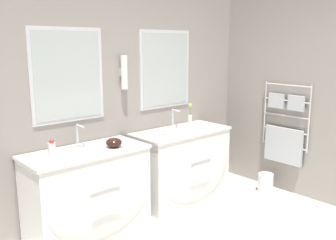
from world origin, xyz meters
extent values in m
cube|color=gray|center=(0.00, 2.19, 1.30)|extent=(5.59, 0.06, 2.60)
cube|color=silver|center=(-0.46, 2.15, 1.56)|extent=(0.77, 0.01, 0.92)
cube|color=#B2BCBA|center=(-0.46, 2.14, 1.56)|extent=(0.70, 0.01, 0.85)
cube|color=silver|center=(0.81, 2.15, 1.56)|extent=(0.77, 0.01, 0.92)
cube|color=#B2BCBA|center=(0.81, 2.14, 1.56)|extent=(0.70, 0.01, 0.85)
cylinder|color=white|center=(0.18, 2.11, 1.56)|extent=(0.07, 0.07, 0.36)
cube|color=silver|center=(0.18, 2.15, 1.56)|extent=(0.05, 0.02, 0.08)
cube|color=gray|center=(2.02, 0.97, 1.30)|extent=(0.06, 4.24, 2.60)
cylinder|color=silver|center=(1.96, 0.89, 0.98)|extent=(0.02, 0.02, 0.82)
cylinder|color=silver|center=(1.96, 1.50, 0.98)|extent=(0.02, 0.02, 0.82)
cylinder|color=silver|center=(1.96, 1.20, 1.36)|extent=(0.02, 0.61, 0.02)
cylinder|color=silver|center=(1.96, 1.20, 1.17)|extent=(0.02, 0.61, 0.02)
cylinder|color=silver|center=(1.96, 1.20, 0.98)|extent=(0.02, 0.61, 0.02)
cylinder|color=silver|center=(1.96, 1.20, 0.79)|extent=(0.02, 0.61, 0.02)
cylinder|color=silver|center=(1.96, 1.20, 0.60)|extent=(0.02, 0.61, 0.02)
cube|color=#B7BCC1|center=(1.94, 1.20, 0.60)|extent=(0.04, 0.51, 0.45)
cube|color=#B7BCC1|center=(1.94, 1.06, 1.16)|extent=(0.04, 0.21, 0.18)
cube|color=#B7BCC1|center=(1.94, 1.33, 1.16)|extent=(0.04, 0.21, 0.18)
cube|color=white|center=(-0.46, 1.88, 0.42)|extent=(1.16, 0.53, 0.83)
ellipsoid|color=white|center=(-0.46, 1.61, 0.42)|extent=(1.06, 0.12, 0.70)
cube|color=silver|center=(-0.46, 1.88, 0.84)|extent=(1.19, 0.56, 0.03)
ellipsoid|color=white|center=(-0.46, 1.85, 0.82)|extent=(0.34, 0.30, 0.07)
cylinder|color=silver|center=(-0.46, 1.54, 0.58)|extent=(0.32, 0.01, 0.01)
cylinder|color=silver|center=(-0.46, 1.54, 0.32)|extent=(0.32, 0.01, 0.01)
cube|color=white|center=(0.81, 1.88, 0.42)|extent=(1.16, 0.53, 0.83)
ellipsoid|color=white|center=(0.81, 1.61, 0.42)|extent=(1.06, 0.12, 0.70)
cube|color=silver|center=(0.81, 1.88, 0.84)|extent=(1.19, 0.56, 0.03)
ellipsoid|color=white|center=(0.81, 1.85, 0.82)|extent=(0.34, 0.30, 0.07)
cylinder|color=silver|center=(0.81, 1.54, 0.58)|extent=(0.32, 0.01, 0.01)
cylinder|color=silver|center=(0.81, 1.54, 0.32)|extent=(0.32, 0.01, 0.01)
cylinder|color=silver|center=(-0.46, 2.02, 0.98)|extent=(0.02, 0.02, 0.23)
cylinder|color=silver|center=(-0.46, 1.96, 1.08)|extent=(0.02, 0.13, 0.02)
cylinder|color=silver|center=(-0.53, 2.02, 0.88)|extent=(0.03, 0.03, 0.04)
cylinder|color=silver|center=(-0.39, 2.02, 0.88)|extent=(0.03, 0.03, 0.04)
cylinder|color=silver|center=(0.81, 2.02, 0.98)|extent=(0.02, 0.02, 0.23)
cylinder|color=silver|center=(0.81, 1.96, 1.08)|extent=(0.02, 0.13, 0.02)
cylinder|color=silver|center=(0.74, 2.02, 0.88)|extent=(0.03, 0.03, 0.04)
cylinder|color=silver|center=(0.88, 2.02, 0.88)|extent=(0.03, 0.03, 0.04)
cylinder|color=silver|center=(-0.83, 1.78, 0.94)|extent=(0.07, 0.07, 0.16)
cylinder|color=red|center=(-0.83, 1.78, 1.03)|extent=(0.04, 0.04, 0.02)
ellipsoid|color=black|center=(-0.19, 1.78, 0.91)|extent=(0.16, 0.16, 0.09)
cylinder|color=silver|center=(1.03, 1.95, 0.93)|extent=(0.05, 0.05, 0.14)
cylinder|color=#477238|center=(1.03, 1.95, 1.06)|extent=(0.01, 0.01, 0.13)
sphere|color=#E5BF47|center=(1.03, 1.95, 1.12)|extent=(0.04, 0.04, 0.04)
cube|color=white|center=(0.46, 1.77, 0.87)|extent=(0.11, 0.08, 0.02)
ellipsoid|color=#F2E5CC|center=(0.46, 1.77, 0.89)|extent=(0.07, 0.05, 0.02)
cylinder|color=silver|center=(1.77, 1.31, 0.12)|extent=(0.19, 0.19, 0.24)
torus|color=silver|center=(1.77, 1.31, 0.23)|extent=(0.19, 0.19, 0.01)
camera|label=1|loc=(-2.17, -1.21, 1.86)|focal=40.00mm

